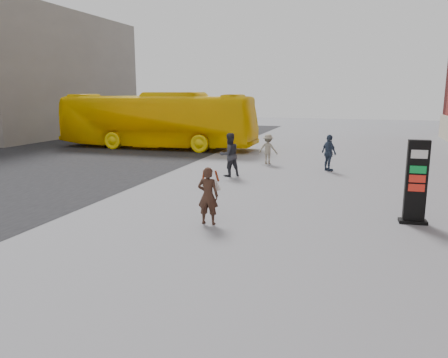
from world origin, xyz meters
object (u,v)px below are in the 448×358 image
(bus, at_px, (157,120))
(pedestrian_b, at_px, (268,149))
(pedestrian_c, at_px, (329,153))
(pedestrian_a, at_px, (229,155))
(info_pylon, at_px, (416,182))
(woman, at_px, (208,195))

(bus, distance_m, pedestrian_b, 9.25)
(bus, distance_m, pedestrian_c, 12.52)
(bus, bearing_deg, pedestrian_c, -115.87)
(pedestrian_b, relative_size, pedestrian_c, 0.90)
(pedestrian_a, bearing_deg, bus, -91.94)
(info_pylon, height_order, pedestrian_c, info_pylon)
(pedestrian_a, xyz_separation_m, pedestrian_b, (0.92, 3.76, -0.18))
(pedestrian_a, bearing_deg, woman, 57.48)
(bus, height_order, pedestrian_b, bus)
(pedestrian_b, height_order, pedestrian_c, pedestrian_c)
(bus, relative_size, pedestrian_a, 6.86)
(pedestrian_c, bearing_deg, pedestrian_b, 29.36)
(woman, xyz_separation_m, bus, (-8.76, 14.79, 0.97))
(pedestrian_b, bearing_deg, woman, 97.48)
(pedestrian_b, distance_m, pedestrian_c, 3.31)
(woman, distance_m, pedestrian_a, 7.04)
(info_pylon, bearing_deg, pedestrian_c, 107.70)
(bus, bearing_deg, pedestrian_b, -117.60)
(woman, bearing_deg, bus, -62.86)
(info_pylon, bearing_deg, pedestrian_a, 140.72)
(pedestrian_a, distance_m, pedestrian_b, 3.87)
(pedestrian_c, bearing_deg, pedestrian_a, 82.64)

